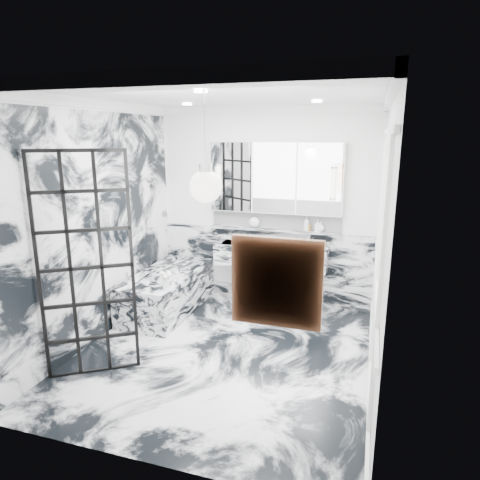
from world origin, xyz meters
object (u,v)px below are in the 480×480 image
(bathtub, at_px, (168,291))
(crittall_door, at_px, (86,268))
(trough_sink, at_px, (271,255))
(mirror_cabinet, at_px, (275,178))

(bathtub, bearing_deg, crittall_door, -89.90)
(crittall_door, distance_m, bathtub, 1.91)
(crittall_door, xyz_separation_m, trough_sink, (1.32, 2.36, -0.41))
(mirror_cabinet, height_order, bathtub, mirror_cabinet)
(bathtub, bearing_deg, mirror_cabinet, 32.06)
(crittall_door, bearing_deg, bathtub, 56.88)
(trough_sink, height_order, bathtub, trough_sink)
(crittall_door, height_order, bathtub, crittall_door)
(crittall_door, relative_size, trough_sink, 1.42)
(trough_sink, xyz_separation_m, bathtub, (-1.33, -0.66, -0.45))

